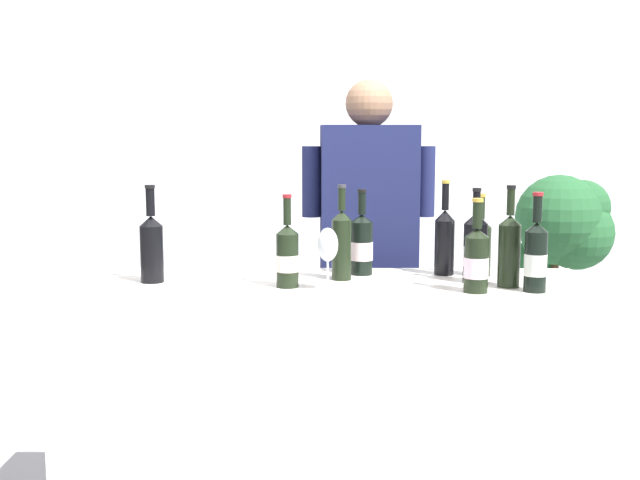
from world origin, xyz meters
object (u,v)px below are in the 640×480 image
wine_bottle_1 (536,256)px  wine_glass (328,248)px  wine_bottle_2 (475,248)px  wine_bottle_4 (152,246)px  wine_bottle_5 (476,259)px  wine_bottle_7 (480,245)px  potted_shrub (560,249)px  wine_bottle_9 (509,249)px  person_server (368,284)px  wine_bottle_8 (342,243)px  wine_bottle_0 (445,240)px  wine_bottle_6 (287,255)px  wine_bottle_3 (362,244)px

wine_bottle_1 → wine_glass: size_ratio=1.57×
wine_bottle_2 → wine_bottle_4: size_ratio=0.97×
wine_bottle_2 → wine_bottle_5: wine_bottle_2 is taller
wine_bottle_7 → potted_shrub: potted_shrub is taller
wine_bottle_9 → potted_shrub: bearing=66.7°
potted_shrub → person_server: bearing=-145.9°
wine_bottle_8 → wine_glass: (-0.05, -0.19, 0.01)m
wine_glass → wine_bottle_8: bearing=75.8°
wine_bottle_4 → potted_shrub: wine_bottle_4 is taller
wine_bottle_0 → person_server: (-0.26, 0.43, -0.25)m
wine_bottle_6 → wine_bottle_7: (0.70, 0.23, 0.00)m
person_server → potted_shrub: person_server is taller
wine_bottle_3 → wine_bottle_8: (-0.08, -0.11, 0.02)m
wine_bottle_0 → wine_glass: (-0.43, -0.30, 0.01)m
wine_bottle_3 → wine_bottle_8: 0.13m
wine_bottle_6 → wine_glass: (0.14, -0.06, 0.04)m
wine_bottle_4 → person_server: person_server is taller
wine_bottle_6 → wine_bottle_7: bearing=17.9°
wine_bottle_5 → wine_bottle_0: bearing=99.7°
wine_bottle_3 → wine_bottle_4: size_ratio=0.93×
wine_bottle_2 → wine_bottle_9: (0.10, -0.08, 0.01)m
wine_bottle_0 → wine_bottle_7: bearing=-8.8°
wine_bottle_4 → potted_shrub: size_ratio=0.27×
wine_bottle_6 → person_server: person_server is taller
wine_bottle_0 → wine_bottle_6: bearing=-156.8°
wine_bottle_9 → wine_bottle_5: bearing=-144.2°
wine_bottle_3 → wine_bottle_5: size_ratio=1.02×
wine_bottle_4 → wine_glass: size_ratio=1.63×
person_server → wine_bottle_8: bearing=-102.9°
wine_bottle_7 → wine_bottle_6: bearing=-162.1°
wine_bottle_2 → wine_bottle_5: (-0.03, -0.17, -0.01)m
wine_bottle_4 → wine_bottle_9: size_ratio=0.99×
wine_bottle_2 → wine_glass: 0.54m
wine_bottle_9 → person_server: (-0.45, 0.66, -0.25)m
wine_bottle_6 → wine_bottle_7: 0.73m
wine_bottle_4 → wine_bottle_7: (1.18, 0.14, -0.02)m
wine_bottle_6 → wine_bottle_4: bearing=170.2°
wine_bottle_4 → wine_bottle_7: wine_bottle_4 is taller
wine_glass → wine_bottle_5: bearing=-3.1°
wine_bottle_9 → wine_bottle_6: bearing=-179.1°
wine_bottle_0 → wine_bottle_1: bearing=-51.1°
wine_bottle_6 → wine_bottle_9: 0.76m
wine_bottle_0 → wine_bottle_9: size_ratio=1.01×
wine_bottle_1 → wine_bottle_7: 0.32m
wine_bottle_1 → wine_bottle_5: size_ratio=1.06×
wine_bottle_2 → wine_bottle_9: wine_bottle_9 is taller
wine_bottle_4 → wine_glass: (0.62, -0.14, 0.02)m
potted_shrub → wine_bottle_7: bearing=-119.3°
person_server → potted_shrub: 1.25m
wine_bottle_0 → wine_bottle_5: size_ratio=1.13×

